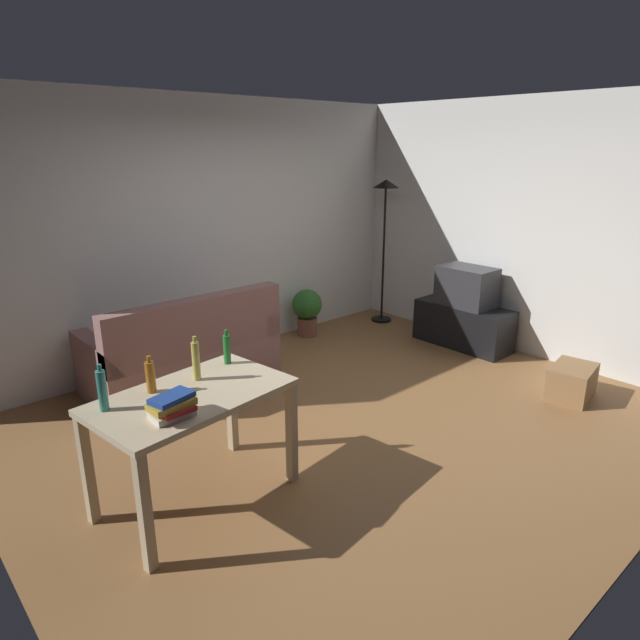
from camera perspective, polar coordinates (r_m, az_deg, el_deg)
name	(u,v)px	position (r m, az deg, el deg)	size (l,w,h in m)	color
ground_plane	(351,422)	(4.70, 3.21, -10.52)	(5.20, 4.40, 0.02)	olive
wall_rear	(205,231)	(5.96, -11.84, 9.06)	(5.20, 0.10, 2.70)	white
wall_right	(526,230)	(6.32, 20.60, 8.79)	(0.10, 4.40, 2.70)	silver
couch	(185,354)	(5.39, -13.88, -3.49)	(1.75, 0.84, 0.92)	#996B66
tv_stand	(463,325)	(6.49, 14.67, -0.54)	(0.44, 1.10, 0.48)	black
tv	(467,286)	(6.37, 15.01, 3.40)	(0.41, 0.60, 0.44)	#2D2D33
torchiere_lamp	(385,212)	(6.98, 6.77, 11.07)	(0.32, 0.32, 1.81)	black
desk	(192,409)	(3.53, -13.13, -9.02)	(1.28, 0.85, 0.76)	#C6B28E
potted_plant	(307,309)	(6.58, -1.36, 1.14)	(0.36, 0.36, 0.57)	brown
storage_box	(572,382)	(5.54, 24.70, -5.85)	(0.48, 0.34, 0.30)	olive
bottle_tall	(102,390)	(3.37, -21.69, -6.79)	(0.05, 0.05, 0.28)	teal
bottle_amber	(150,376)	(3.52, -17.22, -5.63)	(0.06, 0.06, 0.24)	#9E6019
bottle_squat	(196,361)	(3.62, -12.77, -4.13)	(0.05, 0.05, 0.30)	#BCB24C
bottle_green	(227,349)	(3.85, -9.65, -2.97)	(0.05, 0.05, 0.25)	#1E722D
book_stack	(172,407)	(3.19, -15.11, -8.68)	(0.27, 0.19, 0.14)	beige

